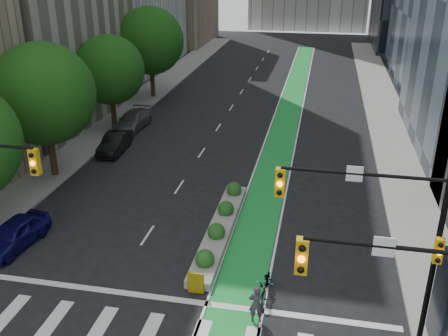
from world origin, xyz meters
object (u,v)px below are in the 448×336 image
at_px(median_planter, 220,226).
at_px(parked_car_left_mid, 115,143).
at_px(bicycle, 266,285).
at_px(parked_car_left_near, 14,234).
at_px(cyclist, 256,304).
at_px(parked_car_left_far, 133,120).

relative_size(median_planter, parked_car_left_mid, 2.43).
bearing_deg(median_planter, bicycle, -58.11).
bearing_deg(bicycle, parked_car_left_near, 175.32).
distance_m(bicycle, parked_car_left_mid, 19.70).
bearing_deg(bicycle, cyclist, -94.99).
height_order(median_planter, parked_car_left_mid, parked_car_left_mid).
relative_size(bicycle, parked_car_left_near, 0.50).
relative_size(cyclist, parked_car_left_far, 0.34).
distance_m(median_planter, cyclist, 7.08).
distance_m(bicycle, parked_car_left_near, 12.91).
height_order(bicycle, cyclist, cyclist).
bearing_deg(parked_car_left_near, bicycle, 0.08).
height_order(median_planter, cyclist, cyclist).
xyz_separation_m(bicycle, parked_car_left_near, (-12.83, 1.49, 0.16)).
height_order(parked_car_left_mid, parked_car_left_far, parked_car_left_far).
bearing_deg(bicycle, parked_car_left_mid, 133.41).
distance_m(parked_car_left_mid, parked_car_left_far, 5.36).
height_order(bicycle, parked_car_left_mid, parked_car_left_mid).
height_order(median_planter, parked_car_left_far, parked_car_left_far).
bearing_deg(parked_car_left_far, parked_car_left_near, -84.53).
bearing_deg(cyclist, parked_car_left_far, -63.08).
bearing_deg(median_planter, cyclist, -66.69).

